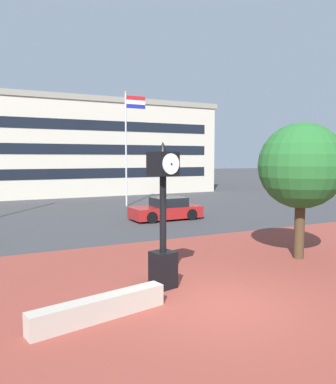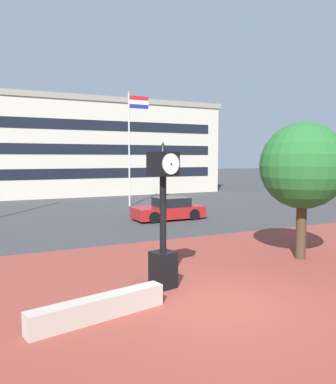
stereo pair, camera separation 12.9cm
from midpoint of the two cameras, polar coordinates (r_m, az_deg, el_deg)
ground_plane at (r=9.69m, az=7.83°, el=-16.34°), size 200.00×200.00×0.00m
plaza_brick_paving at (r=10.99m, az=3.10°, el=-13.66°), size 44.00×11.22×0.01m
planter_wall at (r=8.88m, az=-9.82°, el=-16.69°), size 3.21×1.06×0.50m
street_clock at (r=10.32m, az=-0.39°, el=-4.26°), size 0.77×0.81×3.98m
plaza_tree at (r=14.19m, az=19.94°, el=3.40°), size 3.20×2.98×4.76m
car_street_near at (r=21.99m, az=0.30°, el=-2.65°), size 4.05×1.90×1.28m
flagpole_primary at (r=28.23m, az=-5.38°, el=7.83°), size 1.60×0.14×8.32m
civic_building at (r=40.57m, az=-11.81°, el=6.46°), size 25.49×10.86×9.14m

